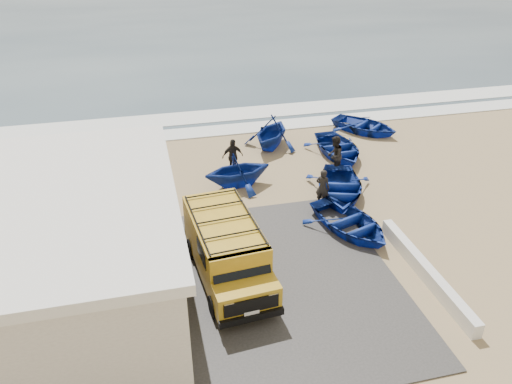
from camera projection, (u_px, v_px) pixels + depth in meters
ground at (265, 248)px, 19.02m from camera, size 160.00×160.00×0.00m
slab at (223, 290)px, 16.90m from camera, size 12.00×10.00×0.05m
ocean at (160, 9)px, 66.48m from camera, size 180.00×88.00×0.01m
surf_line at (214, 131)px, 29.18m from camera, size 180.00×1.60×0.06m
surf_wash at (207, 116)px, 31.30m from camera, size 180.00×2.20×0.04m
building at (37, 262)px, 14.73m from camera, size 8.40×9.40×4.30m
parapet at (426, 271)px, 17.37m from camera, size 0.35×6.00×0.55m
van at (227, 248)px, 17.01m from camera, size 2.48×5.38×2.24m
boat_near_left at (350, 222)px, 19.87m from camera, size 3.91×4.61×0.81m
boat_near_right at (339, 187)px, 22.36m from camera, size 4.21×4.96×0.87m
boat_mid_left at (238, 170)px, 22.97m from camera, size 3.54×3.19×1.66m
boat_mid_right at (338, 148)px, 26.14m from camera, size 3.03×4.14×0.84m
boat_far_left at (271, 132)px, 26.82m from camera, size 4.30×4.42×1.77m
boat_far_right at (365, 125)px, 28.92m from camera, size 4.62×4.80×0.81m
fisherman_front at (323, 188)px, 21.46m from camera, size 0.74×0.71×1.71m
fisherman_middle at (334, 155)px, 24.02m from camera, size 1.16×1.20×1.94m
fisherman_back at (233, 156)px, 24.10m from camera, size 1.09×0.56×1.79m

